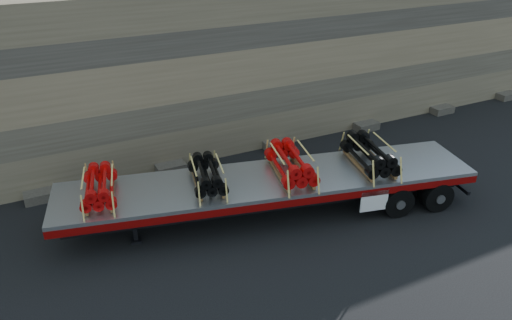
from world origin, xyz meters
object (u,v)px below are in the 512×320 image
at_px(bundle_front, 99,187).
at_px(bundle_rear, 370,155).
at_px(trailer, 269,196).
at_px(bundle_midfront, 207,175).
at_px(bundle_midrear, 291,164).

xyz_separation_m(bundle_front, bundle_rear, (9.06, -2.05, 0.06)).
xyz_separation_m(trailer, bundle_midfront, (-2.10, 0.47, 1.09)).
bearing_deg(bundle_midrear, bundle_rear, 0.00).
xyz_separation_m(bundle_midrear, bundle_rear, (2.87, -0.65, 0.00)).
bearing_deg(bundle_front, trailer, -0.00).
bearing_deg(trailer, bundle_front, 180.00).
height_order(bundle_front, bundle_midrear, bundle_midrear).
bearing_deg(trailer, bundle_rear, 0.00).
bearing_deg(trailer, bundle_midrear, 0.00).
xyz_separation_m(bundle_front, bundle_midrear, (6.19, -1.40, 0.06)).
bearing_deg(bundle_midrear, bundle_front, 180.00).
bearing_deg(bundle_midfront, trailer, -0.00).
distance_m(trailer, bundle_midfront, 2.41).
bearing_deg(bundle_midfront, bundle_front, 180.00).
height_order(trailer, bundle_midrear, bundle_midrear).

